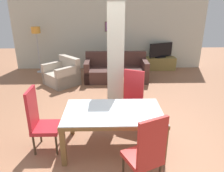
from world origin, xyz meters
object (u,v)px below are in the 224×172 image
Objects in this scene: dining_chair_head_left at (40,119)px; bottle at (119,76)px; armchair at (63,75)px; tv_stand at (160,64)px; floor_lamp at (36,35)px; dining_chair_far_right at (132,97)px; coffee_table at (120,86)px; dining_table at (113,118)px; tv_screen at (161,50)px; dining_chair_near_right at (146,152)px; sofa at (116,71)px.

dining_chair_head_left is 2.96m from bottle.
tv_stand is (3.46, 1.47, -0.05)m from armchair.
floor_lamp reaches higher than armchair.
floor_lamp is (-1.08, 1.29, 1.09)m from armchair.
dining_chair_far_right is 0.70× the size of floor_lamp.
dining_chair_head_left reaches higher than coffee_table.
dining_chair_far_right is 4.20× the size of bottle.
bottle is at bearing 84.61° from dining_table.
dining_table is 1.26m from dining_chair_head_left.
floor_lamp reaches higher than dining_table.
armchair is 2.01m from floor_lamp.
tv_screen reaches higher than tv_stand.
tv_stand is 0.70× the size of floor_lamp.
bottle is at bearing -127.43° from tv_stand.
dining_table is 1.35× the size of armchair.
bottle is (-0.18, 1.65, -0.09)m from dining_chair_far_right.
tv_screen is at bearing 67.84° from dining_table.
dining_chair_near_right reaches higher than armchair.
tv_screen is at bearing 146.10° from dining_chair_head_left.
dining_chair_head_left is 5.77m from tv_stand.
dining_chair_head_left is at bearing 180.00° from dining_table.
bottle is at bearing 149.46° from dining_chair_head_left.
bottle is (0.03, -1.10, 0.20)m from sofa.
coffee_table is (-0.16, 3.43, -0.38)m from dining_chair_near_right.
bottle reaches higher than tv_stand.
dining_table is 3.00× the size of coffee_table.
tv_stand is (1.74, 1.12, -0.06)m from sofa.
dining_table is 1.00m from dining_chair_near_right.
armchair is at bearing 156.12° from coffee_table.
floor_lamp is at bearing -3.65° from armchair.
floor_lamp reaches higher than tv_screen.
coffee_table is at bearing 31.41° from tv_screen.
dining_chair_near_right is 5.90m from tv_stand.
tv_screen is (1.68, 2.26, 0.54)m from coffee_table.
dining_chair_near_right is at bearing -87.28° from coffee_table.
dining_chair_far_right is at bearing -83.62° from bottle.
bottle is (-0.02, 0.03, 0.30)m from coffee_table.
tv_stand is 4.68m from floor_lamp.
dining_table is 5.17m from tv_stand.
tv_stand is (1.52, 3.87, -0.35)m from dining_chair_far_right.
dining_chair_far_right is 0.91× the size of armchair.
tv_screen reaches higher than armchair.
sofa is (0.21, 3.65, -0.30)m from dining_table.
dining_chair_near_right is 0.91× the size of armchair.
sofa is 1.76× the size of tv_stand.
dining_chair_far_right is at bearing 118.18° from dining_chair_head_left.
dining_chair_far_right is 4.16m from tv_screen.
dining_chair_far_right is 1.00× the size of dining_chair_near_right.
dining_chair_near_right is at bearing -64.95° from dining_table.
coffee_table is 2.87m from tv_screen.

